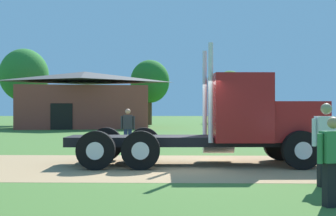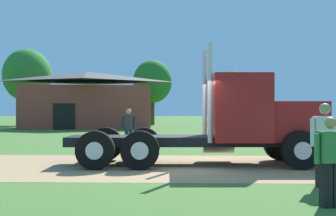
% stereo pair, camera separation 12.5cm
% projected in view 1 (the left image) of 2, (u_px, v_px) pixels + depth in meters
% --- Properties ---
extents(ground_plane, '(200.00, 200.00, 0.00)m').
position_uv_depth(ground_plane, '(176.00, 166.00, 12.94)').
color(ground_plane, '#41672B').
extents(dirt_track, '(120.00, 5.97, 0.01)m').
position_uv_depth(dirt_track, '(176.00, 166.00, 12.94)').
color(dirt_track, '#9F7E56').
rests_on(dirt_track, ground_plane).
extents(truck_foreground_white, '(7.87, 2.80, 3.60)m').
position_uv_depth(truck_foreground_white, '(235.00, 123.00, 13.34)').
color(truck_foreground_white, black).
rests_on(truck_foreground_white, ground_plane).
extents(visitor_standing_near, '(0.60, 0.35, 1.56)m').
position_uv_depth(visitor_standing_near, '(333.00, 159.00, 7.55)').
color(visitor_standing_near, '#33723F').
rests_on(visitor_standing_near, ground_plane).
extents(visitor_walking_mid, '(0.65, 0.32, 1.82)m').
position_uv_depth(visitor_walking_mid, '(326.00, 141.00, 9.51)').
color(visitor_walking_mid, silver).
rests_on(visitor_walking_mid, ground_plane).
extents(visitor_far_side, '(0.61, 0.29, 1.72)m').
position_uv_depth(visitor_far_side, '(128.00, 127.00, 18.79)').
color(visitor_far_side, '#2D2D33').
rests_on(visitor_far_side, ground_plane).
extents(shed_building, '(12.54, 8.50, 5.14)m').
position_uv_depth(shed_building, '(85.00, 101.00, 39.70)').
color(shed_building, brown).
rests_on(shed_building, ground_plane).
extents(tree_left, '(5.12, 5.12, 8.18)m').
position_uv_depth(tree_left, '(24.00, 75.00, 46.48)').
color(tree_left, '#513823').
rests_on(tree_left, ground_plane).
extents(tree_mid, '(4.26, 4.26, 7.10)m').
position_uv_depth(tree_mid, '(150.00, 82.00, 47.56)').
color(tree_mid, '#513823').
rests_on(tree_mid, ground_plane).
extents(tree_right, '(3.68, 3.68, 6.63)m').
position_uv_depth(tree_right, '(230.00, 87.00, 55.41)').
color(tree_right, '#513823').
rests_on(tree_right, ground_plane).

